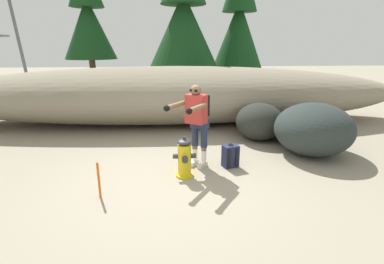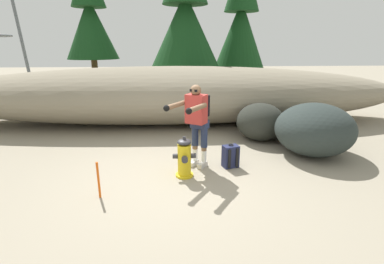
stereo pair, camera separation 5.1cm
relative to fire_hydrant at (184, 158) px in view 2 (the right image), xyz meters
name	(u,v)px [view 2 (the right image)]	position (x,y,z in m)	size (l,w,h in m)	color
ground_plane	(171,179)	(-0.24, -0.08, -0.37)	(56.00, 56.00, 0.04)	gray
dirt_embankment	(171,95)	(-0.24, 3.94, 0.50)	(14.44, 3.20, 1.70)	gray
fire_hydrant	(184,158)	(0.00, 0.00, 0.00)	(0.42, 0.37, 0.76)	gold
utility_worker	(197,116)	(0.26, 0.38, 0.68)	(0.87, 1.02, 1.63)	beige
spare_backpack	(230,156)	(0.92, 0.37, -0.13)	(0.34, 0.34, 0.47)	#23284C
boulder_large	(315,129)	(2.87, 0.94, 0.22)	(1.66, 1.75, 1.13)	#2A3330
boulder_mid	(317,128)	(3.40, 1.85, -0.02)	(1.12, 0.97, 0.65)	#272F1E
boulder_small	(260,122)	(1.99, 2.00, 0.12)	(1.19, 1.20, 0.93)	#282A24
boulder_outlier	(289,133)	(2.72, 1.88, -0.16)	(0.66, 0.59, 0.38)	#30212D
pine_tree_far_left	(90,17)	(-3.53, 8.09, 3.08)	(2.15, 2.15, 5.84)	#47331E
pine_tree_left	(185,16)	(0.35, 6.92, 3.04)	(2.68, 2.68, 6.07)	#47331E
pine_tree_center	(241,22)	(2.84, 8.35, 2.92)	(2.32, 2.32, 6.19)	#47331E
survey_stake	(98,180)	(-1.36, -0.68, -0.05)	(0.04, 0.04, 0.60)	#E55914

